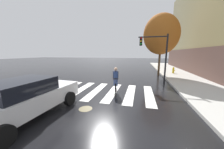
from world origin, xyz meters
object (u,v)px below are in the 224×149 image
fire_hydrant (173,70)px  sedan_near (25,98)px  cyclist (116,80)px  manhole_cover (86,109)px  traffic_light_near (156,50)px  street_tree_near (161,34)px

fire_hydrant → sedan_near: bearing=-124.6°
cyclist → fire_hydrant: (5.62, 8.37, -0.31)m
manhole_cover → cyclist: (0.88, 2.79, 0.84)m
cyclist → traffic_light_near: (2.88, 3.46, 2.02)m
sedan_near → cyclist: (2.91, 4.01, 0.02)m
manhole_cover → sedan_near: 2.50m
manhole_cover → cyclist: 3.05m
sedan_near → traffic_light_near: 9.66m
manhole_cover → street_tree_near: street_tree_near is taller
cyclist → traffic_light_near: traffic_light_near is taller
sedan_near → traffic_light_near: size_ratio=1.12×
sedan_near → street_tree_near: bearing=59.6°
sedan_near → fire_hydrant: sedan_near is taller
sedan_near → traffic_light_near: traffic_light_near is taller
traffic_light_near → street_tree_near: street_tree_near is taller
sedan_near → traffic_light_near: (5.78, 7.47, 2.04)m
sedan_near → fire_hydrant: size_ratio=6.03×
manhole_cover → traffic_light_near: traffic_light_near is taller
sedan_near → fire_hydrant: bearing=55.4°
manhole_cover → street_tree_near: 12.05m
fire_hydrant → street_tree_near: (-1.88, -1.07, 4.17)m
sedan_near → street_tree_near: street_tree_near is taller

